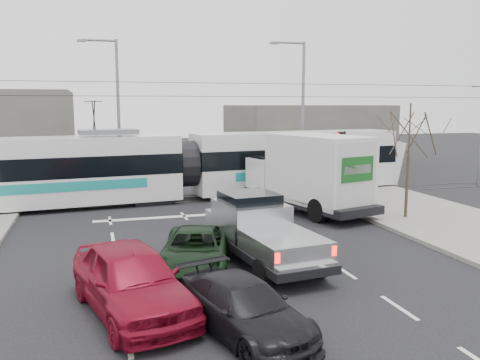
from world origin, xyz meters
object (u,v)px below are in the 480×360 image
object	(u,v)px
navy_pickup	(314,193)
dark_car	(244,308)
green_car	(195,250)
traffic_signal	(342,151)
street_lamp_near	(300,104)
street_lamp_far	(115,104)
bare_tree	(409,135)
tram	(185,165)
silver_pickup	(259,229)
red_car	(131,280)
box_truck	(309,174)

from	to	relation	value
navy_pickup	dark_car	distance (m)	13.38
green_car	traffic_signal	bearing A→B (deg)	58.57
navy_pickup	dark_car	xyz separation A→B (m)	(-6.87, -11.48, -0.34)
traffic_signal	green_car	distance (m)	12.40
green_car	street_lamp_near	bearing A→B (deg)	74.41
street_lamp_near	street_lamp_far	size ratio (longest dim) A/B	1.00
bare_tree	street_lamp_near	bearing A→B (deg)	91.42
tram	green_car	distance (m)	11.91
navy_pickup	green_car	distance (m)	9.78
silver_pickup	red_car	world-z (taller)	silver_pickup
traffic_signal	red_car	xyz separation A→B (m)	(-11.28, -10.95, -1.88)
box_truck	street_lamp_near	bearing A→B (deg)	55.00
silver_pickup	navy_pickup	bearing A→B (deg)	45.99
street_lamp_near	red_car	bearing A→B (deg)	-123.30
red_car	box_truck	bearing A→B (deg)	33.15
tram	navy_pickup	xyz separation A→B (m)	(5.31, -4.95, -0.90)
red_car	traffic_signal	bearing A→B (deg)	29.89
silver_pickup	box_truck	xyz separation A→B (m)	(4.71, 6.62, 0.76)
box_truck	navy_pickup	size ratio (longest dim) A/B	1.61
street_lamp_far	red_car	distance (m)	20.90
red_car	dark_car	xyz separation A→B (m)	(2.32, -1.87, -0.25)
dark_car	tram	bearing A→B (deg)	68.46
bare_tree	green_car	xyz separation A→B (m)	(-10.27, -4.10, -3.17)
traffic_signal	street_lamp_far	xyz separation A→B (m)	(-10.66, 9.50, 2.37)
tram	navy_pickup	bearing A→B (deg)	-48.91
bare_tree	silver_pickup	size ratio (longest dim) A/B	0.82
box_truck	dark_car	world-z (taller)	box_truck
street_lamp_near	green_car	world-z (taller)	street_lamp_near
bare_tree	street_lamp_near	distance (m)	11.58
traffic_signal	street_lamp_far	world-z (taller)	street_lamp_far
silver_pickup	street_lamp_far	bearing A→B (deg)	95.35
green_car	tram	bearing A→B (deg)	98.51
box_truck	green_car	distance (m)	9.88
box_truck	tram	bearing A→B (deg)	122.00
street_lamp_near	red_car	size ratio (longest dim) A/B	1.79
green_car	red_car	size ratio (longest dim) A/B	0.90
dark_car	street_lamp_near	bearing A→B (deg)	48.16
bare_tree	street_lamp_near	xyz separation A→B (m)	(-0.29, 11.50, 1.32)
green_car	dark_car	size ratio (longest dim) A/B	1.07
street_lamp_far	red_car	bearing A→B (deg)	-91.74
street_lamp_near	box_truck	size ratio (longest dim) A/B	1.16
street_lamp_near	navy_pickup	bearing A→B (deg)	-108.30
street_lamp_far	box_truck	size ratio (longest dim) A/B	1.16
dark_car	bare_tree	bearing A→B (deg)	25.08
bare_tree	red_car	xyz separation A→B (m)	(-12.41, -6.95, -2.94)
street_lamp_near	green_car	size ratio (longest dim) A/B	2.00
box_truck	street_lamp_far	bearing A→B (deg)	113.05
dark_car	green_car	bearing A→B (deg)	76.17
navy_pickup	red_car	size ratio (longest dim) A/B	0.96
navy_pickup	dark_car	bearing A→B (deg)	-136.88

